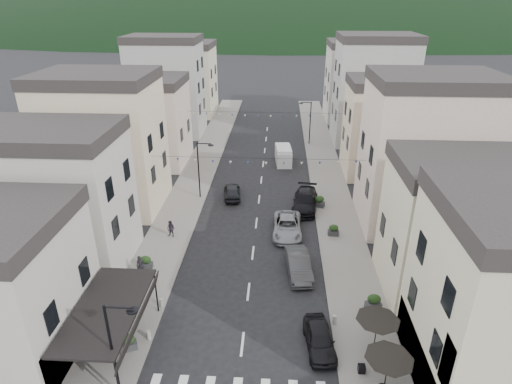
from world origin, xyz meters
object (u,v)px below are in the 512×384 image
at_px(parked_car_b, 299,265).
at_px(delivery_van, 283,155).
at_px(parked_car_d, 305,201).
at_px(parked_car_e, 232,191).
at_px(pedestrian_a, 140,266).
at_px(parked_car_c, 287,226).
at_px(pedestrian_b, 171,229).
at_px(parked_car_a, 320,339).

height_order(parked_car_b, delivery_van, delivery_van).
bearing_deg(parked_car_d, parked_car_b, -88.22).
height_order(parked_car_e, pedestrian_a, pedestrian_a).
bearing_deg(delivery_van, parked_car_c, -93.60).
height_order(parked_car_c, pedestrian_a, pedestrian_a).
height_order(parked_car_b, parked_car_c, parked_car_b).
distance_m(parked_car_e, pedestrian_b, 9.40).
bearing_deg(parked_car_a, delivery_van, 87.89).
distance_m(parked_car_c, pedestrian_b, 10.06).
bearing_deg(parked_car_a, pedestrian_b, 128.44).
xyz_separation_m(parked_car_a, parked_car_d, (0.00, 18.28, 0.14)).
xyz_separation_m(parked_car_c, pedestrian_a, (-10.93, -6.84, 0.18)).
xyz_separation_m(parked_car_b, pedestrian_a, (-11.73, -1.03, 0.15)).
relative_size(parked_car_b, delivery_van, 1.00).
distance_m(parked_car_a, parked_car_c, 13.37).
distance_m(parked_car_a, parked_car_d, 18.28).
bearing_deg(pedestrian_b, parked_car_b, -5.29).
bearing_deg(delivery_van, pedestrian_b, -122.07).
xyz_separation_m(delivery_van, pedestrian_b, (-9.65, -18.63, -0.18)).
relative_size(parked_car_e, pedestrian_a, 2.56).
bearing_deg(parked_car_d, pedestrian_b, -144.77).
height_order(pedestrian_a, pedestrian_b, pedestrian_a).
bearing_deg(pedestrian_b, delivery_van, 80.13).
xyz_separation_m(parked_car_a, pedestrian_b, (-11.78, 11.97, 0.20)).
height_order(parked_car_d, parked_car_e, parked_car_d).
bearing_deg(parked_car_b, parked_car_c, 90.96).
bearing_deg(parked_car_b, pedestrian_a, 178.18).
bearing_deg(parked_car_a, parked_car_e, 103.94).
relative_size(parked_car_b, parked_car_d, 0.83).
bearing_deg(parked_car_a, parked_car_d, 83.91).
distance_m(parked_car_b, parked_car_d, 10.89).
bearing_deg(pedestrian_b, parked_car_a, -27.95).
distance_m(parked_car_d, pedestrian_b, 13.36).
bearing_deg(parked_car_d, parked_car_e, 171.84).
relative_size(parked_car_d, delivery_van, 1.21).
bearing_deg(parked_car_c, parked_car_a, -82.05).
distance_m(parked_car_b, pedestrian_a, 11.78).
bearing_deg(pedestrian_a, parked_car_e, 45.46).
distance_m(pedestrian_a, pedestrian_b, 5.65).
bearing_deg(pedestrian_b, parked_car_e, 79.77).
xyz_separation_m(parked_car_d, delivery_van, (-2.13, 12.32, 0.25)).
bearing_deg(parked_car_e, pedestrian_b, 54.85).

